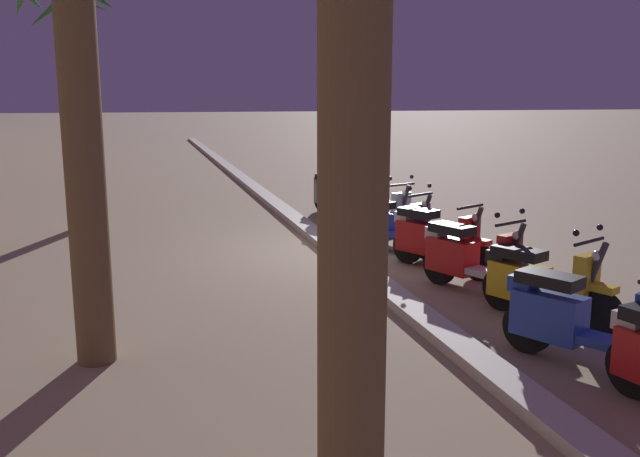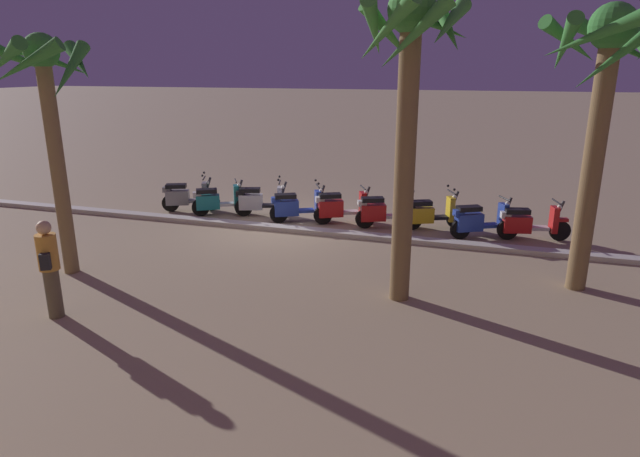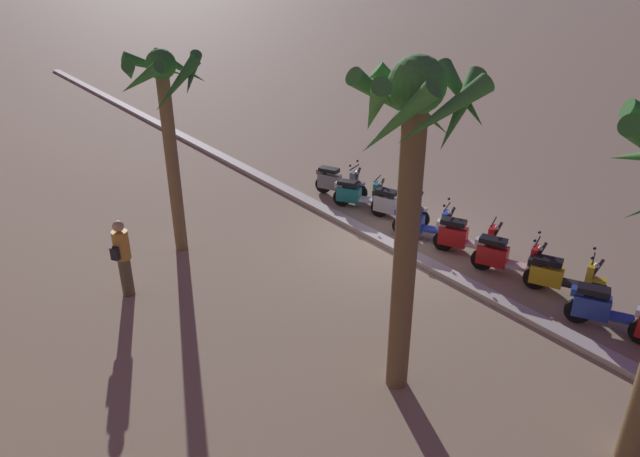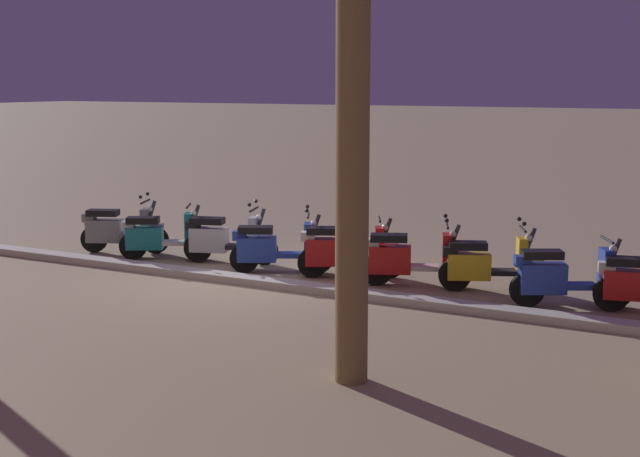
{
  "view_description": "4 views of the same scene",
  "coord_description": "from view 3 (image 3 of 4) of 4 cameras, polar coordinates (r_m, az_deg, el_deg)",
  "views": [
    {
      "loc": [
        -10.5,
        3.3,
        2.54
      ],
      "look_at": [
        -2.91,
        1.27,
        1.0
      ],
      "focal_mm": 38.01,
      "sensor_mm": 36.0,
      "label": 1
    },
    {
      "loc": [
        -5.3,
        13.31,
        4.22
      ],
      "look_at": [
        -2.26,
        3.59,
        1.18
      ],
      "focal_mm": 30.24,
      "sensor_mm": 36.0,
      "label": 2
    },
    {
      "loc": [
        -9.45,
        9.71,
        6.78
      ],
      "look_at": [
        -0.3,
        2.69,
        1.29
      ],
      "focal_mm": 32.72,
      "sensor_mm": 36.0,
      "label": 3
    },
    {
      "loc": [
        -8.04,
        12.33,
        3.33
      ],
      "look_at": [
        -1.83,
        0.62,
        1.1
      ],
      "focal_mm": 49.39,
      "sensor_mm": 36.0,
      "label": 4
    }
  ],
  "objects": [
    {
      "name": "ground_plane",
      "position": [
        15.15,
        7.43,
        -1.34
      ],
      "size": [
        200.0,
        200.0,
        0.0
      ],
      "primitive_type": "plane",
      "color": "#9E896B"
    },
    {
      "name": "curb_strip",
      "position": [
        14.95,
        6.69,
        -1.43
      ],
      "size": [
        60.0,
        0.36,
        0.12
      ],
      "primitive_type": "cube",
      "color": "#BCB7AD",
      "rests_on": "ground"
    },
    {
      "name": "scooter_blue_mid_centre",
      "position": [
        12.82,
        26.29,
        -7.03
      ],
      "size": [
        1.69,
        0.99,
        1.04
      ],
      "color": "black",
      "rests_on": "ground"
    },
    {
      "name": "scooter_yellow_mid_front",
      "position": [
        13.64,
        22.39,
        -4.33
      ],
      "size": [
        1.64,
        0.89,
        1.17
      ],
      "color": "black",
      "rests_on": "ground"
    },
    {
      "name": "scooter_red_tail_end",
      "position": [
        13.99,
        17.63,
        -2.68
      ],
      "size": [
        1.74,
        0.89,
        1.17
      ],
      "color": "black",
      "rests_on": "ground"
    },
    {
      "name": "scooter_red_far_back",
      "position": [
        14.66,
        13.94,
        -0.85
      ],
      "size": [
        1.69,
        0.96,
        1.04
      ],
      "color": "black",
      "rests_on": "ground"
    },
    {
      "name": "scooter_blue_second_in_line",
      "position": [
        15.24,
        9.87,
        0.52
      ],
      "size": [
        1.66,
        0.97,
        1.17
      ],
      "color": "black",
      "rests_on": "ground"
    },
    {
      "name": "scooter_silver_lead_nearest",
      "position": [
        16.19,
        7.37,
        2.27
      ],
      "size": [
        1.73,
        0.79,
        1.17
      ],
      "color": "black",
      "rests_on": "ground"
    },
    {
      "name": "scooter_teal_mid_rear",
      "position": [
        16.87,
        3.69,
        3.35
      ],
      "size": [
        1.58,
        0.99,
        1.04
      ],
      "color": "black",
      "rests_on": "ground"
    },
    {
      "name": "scooter_grey_gap_after_mid",
      "position": [
        17.75,
        1.67,
        4.6
      ],
      "size": [
        1.66,
        0.87,
        1.17
      ],
      "color": "black",
      "rests_on": "ground"
    },
    {
      "name": "palm_tree_far_corner",
      "position": [
        13.88,
        -14.91,
        12.06
      ],
      "size": [
        2.08,
        2.09,
        4.88
      ],
      "color": "olive",
      "rests_on": "ground"
    },
    {
      "name": "palm_tree_near_sign",
      "position": [
        8.52,
        9.1,
        7.1
      ],
      "size": [
        1.96,
        2.02,
        5.55
      ],
      "color": "brown",
      "rests_on": "ground"
    },
    {
      "name": "pedestrian_strolling_near_curb",
      "position": [
        13.05,
        -18.73,
        -2.58
      ],
      "size": [
        0.39,
        0.45,
        1.76
      ],
      "color": "brown",
      "rests_on": "ground"
    }
  ]
}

